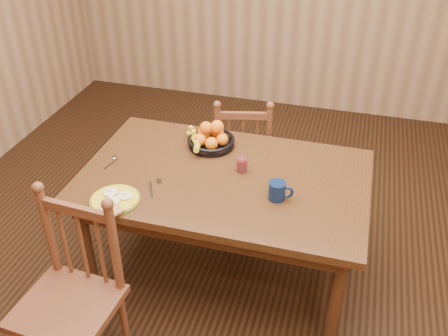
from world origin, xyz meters
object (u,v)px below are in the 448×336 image
(chair_near, at_px, (71,298))
(breakfast_plate, at_px, (115,200))
(fruit_bowl, at_px, (210,139))
(dining_table, at_px, (224,188))
(chair_far, at_px, (242,156))
(coffee_mug, at_px, (278,191))

(chair_near, bearing_deg, breakfast_plate, 87.58)
(fruit_bowl, bearing_deg, breakfast_plate, -114.88)
(dining_table, relative_size, chair_far, 1.76)
(dining_table, height_order, breakfast_plate, breakfast_plate)
(breakfast_plate, relative_size, coffee_mug, 2.29)
(dining_table, relative_size, fruit_bowl, 4.94)
(breakfast_plate, bearing_deg, chair_far, 69.07)
(coffee_mug, bearing_deg, dining_table, 158.32)
(breakfast_plate, bearing_deg, chair_near, -96.58)
(chair_far, relative_size, fruit_bowl, 2.81)
(chair_far, bearing_deg, chair_near, 59.17)
(chair_far, height_order, fruit_bowl, fruit_bowl)
(chair_far, relative_size, coffee_mug, 6.80)
(breakfast_plate, xyz_separation_m, coffee_mug, (0.81, 0.26, 0.04))
(chair_far, height_order, coffee_mug, chair_far)
(chair_far, xyz_separation_m, fruit_bowl, (-0.11, -0.42, 0.36))
(dining_table, bearing_deg, chair_near, -122.78)
(chair_near, height_order, breakfast_plate, chair_near)
(fruit_bowl, bearing_deg, coffee_mug, -39.97)
(chair_far, xyz_separation_m, breakfast_plate, (-0.42, -1.09, 0.32))
(chair_far, xyz_separation_m, coffee_mug, (0.39, -0.84, 0.36))
(breakfast_plate, xyz_separation_m, fruit_bowl, (0.31, 0.67, 0.04))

